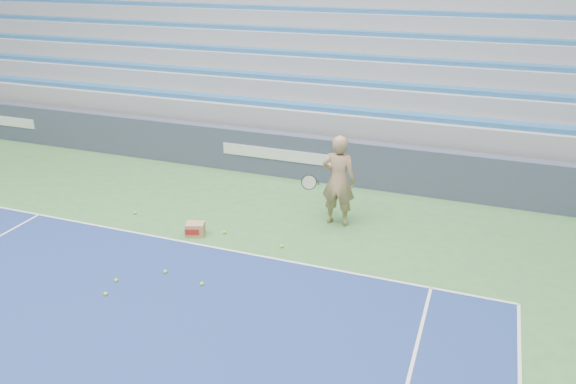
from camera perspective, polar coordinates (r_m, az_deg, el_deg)
name	(u,v)px	position (r m, az deg, el deg)	size (l,w,h in m)	color
sponsor_barrier	(285,155)	(13.94, -0.33, 3.78)	(30.00, 0.32, 1.10)	#3C445B
bleachers	(347,47)	(18.83, 5.98, 14.40)	(31.00, 9.15, 7.30)	#96989E
tennis_player	(338,181)	(11.31, 5.13, 1.17)	(0.96, 0.85, 1.90)	tan
ball_box	(195,229)	(11.25, -9.39, -3.76)	(0.42, 0.37, 0.27)	tan
tennis_ball_0	(225,232)	(11.28, -6.47, -4.09)	(0.07, 0.07, 0.07)	#C1E22E
tennis_ball_1	(116,280)	(10.08, -17.04, -8.57)	(0.07, 0.07, 0.07)	#C1E22E
tennis_ball_2	(135,213)	(12.47, -15.27, -2.03)	(0.07, 0.07, 0.07)	#C1E22E
tennis_ball_3	(202,284)	(9.66, -8.75, -9.21)	(0.07, 0.07, 0.07)	#C1E22E
tennis_ball_4	(282,246)	(10.70, -0.63, -5.51)	(0.07, 0.07, 0.07)	#C1E22E
tennis_ball_5	(105,294)	(9.76, -18.05, -9.83)	(0.07, 0.07, 0.07)	#C1E22E
tennis_ball_6	(165,272)	(10.12, -12.35, -7.92)	(0.07, 0.07, 0.07)	#C1E22E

